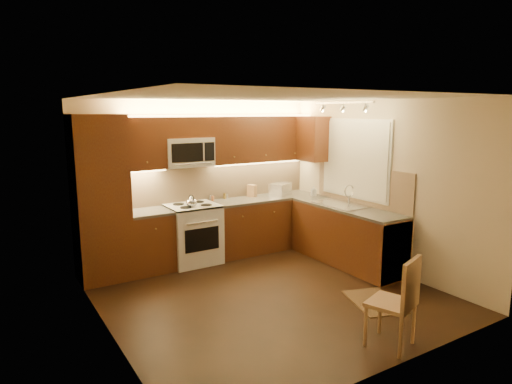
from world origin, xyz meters
TOP-DOWN VIEW (x-y plane):
  - floor at (0.00, 0.00)m, footprint 4.00×4.00m
  - ceiling at (0.00, 0.00)m, footprint 4.00×4.00m
  - wall_back at (0.00, 2.00)m, footprint 4.00×0.01m
  - wall_front at (0.00, -2.00)m, footprint 4.00×0.01m
  - wall_left at (-2.00, 0.00)m, footprint 0.01×4.00m
  - wall_right at (2.00, 0.00)m, footprint 0.01×4.00m
  - pantry at (-1.65, 1.70)m, footprint 0.70×0.60m
  - base_cab_back_left at (-0.99, 1.70)m, footprint 0.62×0.60m
  - counter_back_left at (-0.99, 1.70)m, footprint 0.62×0.60m
  - base_cab_back_right at (1.04, 1.70)m, footprint 1.92×0.60m
  - counter_back_right at (1.04, 1.70)m, footprint 1.92×0.60m
  - base_cab_right at (1.70, 0.40)m, footprint 0.60×2.00m
  - counter_right at (1.70, 0.40)m, footprint 0.60×2.00m
  - dishwasher at (1.70, -0.30)m, footprint 0.58×0.60m
  - backsplash_back at (0.35, 1.99)m, footprint 3.30×0.02m
  - backsplash_right at (1.99, 0.40)m, footprint 0.02×2.00m
  - upper_cab_back_left at (-0.99, 1.82)m, footprint 0.62×0.35m
  - upper_cab_back_right at (1.04, 1.82)m, footprint 1.92×0.35m
  - upper_cab_bridge at (-0.30, 1.82)m, footprint 0.76×0.35m
  - upper_cab_right_corner at (1.82, 1.40)m, footprint 0.35×0.50m
  - stove at (-0.30, 1.68)m, footprint 0.76×0.65m
  - microwave at (-0.30, 1.81)m, footprint 0.76×0.38m
  - window_frame at (1.99, 0.55)m, footprint 0.03×1.44m
  - window_blinds at (1.97, 0.55)m, footprint 0.02×1.36m
  - sink at (1.70, 0.55)m, footprint 0.52×0.86m
  - faucet at (1.88, 0.55)m, footprint 0.20×0.04m
  - track_light_bar at (1.55, 0.40)m, footprint 0.04×1.20m
  - kettle at (-0.38, 1.53)m, footprint 0.19×0.19m
  - toaster_oven at (1.36, 1.69)m, footprint 0.43×0.39m
  - knife_block at (0.88, 1.85)m, footprint 0.14×0.17m
  - spice_jar_a at (0.44, 1.94)m, footprint 0.06×0.06m
  - spice_jar_b at (0.40, 1.93)m, footprint 0.06×0.06m
  - spice_jar_c at (0.14, 1.94)m, footprint 0.05×0.05m
  - spice_jar_d at (0.14, 1.86)m, footprint 0.05×0.05m
  - soap_bottle at (1.81, 1.34)m, footprint 0.10×0.10m
  - rug at (0.98, -0.90)m, footprint 0.76×0.92m
  - dining_chair at (0.33, -1.70)m, footprint 0.53×0.53m

SIDE VIEW (x-z plane):
  - floor at x=0.00m, z-range -0.01..0.01m
  - rug at x=0.98m, z-range 0.00..0.01m
  - base_cab_back_left at x=-0.99m, z-range 0.00..0.86m
  - base_cab_back_right at x=1.04m, z-range 0.00..0.86m
  - base_cab_right at x=1.70m, z-range 0.00..0.86m
  - dishwasher at x=1.70m, z-range 0.01..0.85m
  - stove at x=-0.30m, z-range 0.00..0.92m
  - dining_chair at x=0.33m, z-range 0.00..0.94m
  - counter_back_left at x=-0.99m, z-range 0.86..0.90m
  - counter_back_right at x=1.04m, z-range 0.86..0.90m
  - counter_right at x=1.70m, z-range 0.86..0.90m
  - spice_jar_a at x=0.44m, z-range 0.90..0.98m
  - spice_jar_d at x=0.14m, z-range 0.90..0.98m
  - spice_jar_c at x=0.14m, z-range 0.90..0.99m
  - spice_jar_b at x=0.40m, z-range 0.90..0.99m
  - sink at x=1.70m, z-range 0.90..1.05m
  - soap_bottle at x=1.81m, z-range 0.90..1.07m
  - knife_block at x=0.88m, z-range 0.90..1.11m
  - toaster_oven at x=1.36m, z-range 0.90..1.11m
  - kettle at x=-0.38m, z-range 0.92..1.11m
  - faucet at x=1.88m, z-range 0.90..1.20m
  - pantry at x=-1.65m, z-range 0.00..2.30m
  - backsplash_back at x=0.35m, z-range 0.90..1.50m
  - backsplash_right at x=1.99m, z-range 0.90..1.50m
  - wall_back at x=0.00m, z-range 0.00..2.50m
  - wall_front at x=0.00m, z-range 0.00..2.50m
  - wall_left at x=-2.00m, z-range 0.00..2.50m
  - wall_right at x=2.00m, z-range 0.00..2.50m
  - window_frame at x=1.99m, z-range 0.98..2.22m
  - window_blinds at x=1.97m, z-range 1.02..2.18m
  - microwave at x=-0.30m, z-range 1.50..1.94m
  - upper_cab_back_left at x=-0.99m, z-range 1.50..2.25m
  - upper_cab_back_right at x=1.04m, z-range 1.50..2.25m
  - upper_cab_right_corner at x=1.82m, z-range 1.50..2.25m
  - upper_cab_bridge at x=-0.30m, z-range 1.94..2.25m
  - track_light_bar at x=1.55m, z-range 2.44..2.48m
  - ceiling at x=0.00m, z-range 2.50..2.50m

